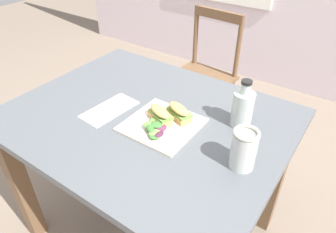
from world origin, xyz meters
The scene contains 11 objects.
ground_plane centered at (0.00, 0.00, 0.00)m, with size 9.05×9.05×0.00m, color #7A6B5B.
dining_table centered at (0.06, -0.09, 0.60)m, with size 1.10×0.87×0.74m.
chair_wooden_far centered at (-0.18, 0.82, 0.45)m, with size 0.43×0.43×0.87m.
plate_lunch centered at (0.15, -0.11, 0.74)m, with size 0.26×0.26×0.01m, color beige.
sandwich_half_front centered at (0.13, -0.09, 0.78)m, with size 0.12×0.09×0.06m.
sandwich_half_back centered at (0.18, -0.04, 0.78)m, with size 0.12×0.09×0.06m.
salad_mixed_greens centered at (0.15, -0.15, 0.76)m, with size 0.11×0.13×0.03m.
napkin_folded centered at (-0.09, -0.14, 0.74)m, with size 0.12×0.23×0.00m, color white.
fork_on_napkin centered at (-0.09, -0.12, 0.75)m, with size 0.05×0.19×0.00m.
bottle_cold_brew centered at (0.39, 0.07, 0.81)m, with size 0.08×0.08×0.19m.
mason_jar_iced_tea centered at (0.49, -0.13, 0.80)m, with size 0.08×0.08×0.14m.
Camera 1 is at (0.71, -0.86, 1.45)m, focal length 32.84 mm.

